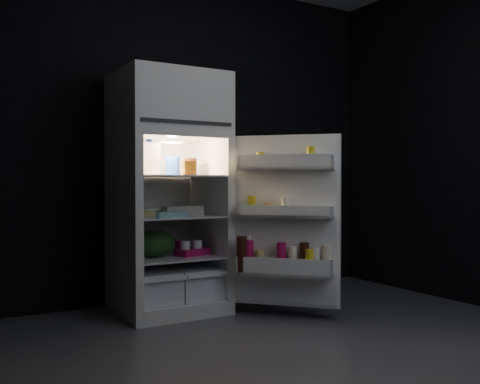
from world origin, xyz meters
TOP-DOWN VIEW (x-y plane):
  - floor at (0.00, 0.00)m, footprint 4.00×3.40m
  - wall_back at (0.00, 1.70)m, footprint 4.00×0.00m
  - refrigerator at (-0.16, 1.32)m, footprint 0.76×0.71m
  - fridge_door at (0.47, 0.67)m, footprint 0.63×0.65m
  - milk_jug at (-0.29, 1.36)m, footprint 0.18×0.18m
  - mayo_jar at (-0.12, 1.32)m, footprint 0.13×0.13m
  - jam_jar at (0.02, 1.29)m, footprint 0.13×0.13m
  - amber_bottle at (-0.38, 1.35)m, footprint 0.08×0.08m
  - small_carton at (-0.10, 1.07)m, footprint 0.09×0.07m
  - egg_carton at (-0.09, 1.21)m, footprint 0.30×0.11m
  - pie at (-0.30, 1.40)m, footprint 0.32×0.32m
  - flat_package at (-0.26, 1.03)m, footprint 0.21×0.12m
  - wrapped_pkg at (0.06, 1.47)m, footprint 0.13×0.11m
  - produce_bag at (-0.29, 1.25)m, footprint 0.37×0.34m
  - yogurt_tray at (-0.01, 1.19)m, footprint 0.28×0.20m
  - small_can_red at (-0.03, 1.40)m, footprint 0.07×0.07m
  - small_can_silver at (0.08, 1.44)m, footprint 0.08×0.08m

SIDE VIEW (x-z plane):
  - floor at x=0.00m, z-range 0.00..0.00m
  - yogurt_tray at x=-0.01m, z-range 0.43..0.48m
  - small_can_red at x=-0.03m, z-range 0.43..0.52m
  - small_can_silver at x=0.08m, z-range 0.43..0.52m
  - produce_bag at x=-0.29m, z-range 0.43..0.62m
  - fridge_door at x=0.47m, z-range 0.07..1.29m
  - pie at x=-0.30m, z-range 0.73..0.77m
  - flat_package at x=-0.26m, z-range 0.73..0.77m
  - wrapped_pkg at x=0.06m, z-range 0.73..0.78m
  - egg_carton at x=-0.09m, z-range 0.73..0.80m
  - refrigerator at x=-0.16m, z-range 0.07..1.85m
  - small_carton at x=-0.10m, z-range 1.03..1.13m
  - jam_jar at x=0.02m, z-range 1.03..1.16m
  - mayo_jar at x=-0.12m, z-range 1.03..1.17m
  - amber_bottle at x=-0.38m, z-range 1.03..1.25m
  - milk_jug at x=-0.29m, z-range 1.03..1.27m
  - wall_back at x=0.00m, z-range 0.00..2.70m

